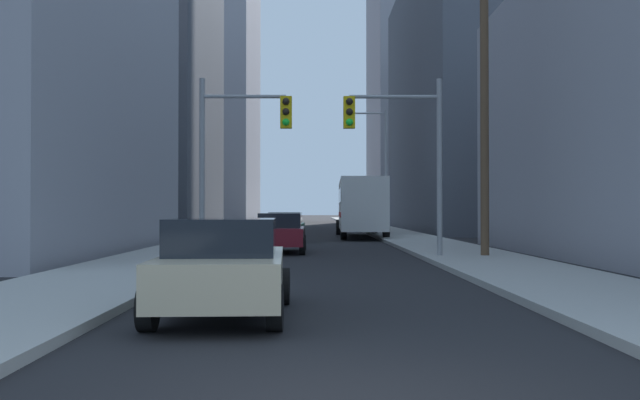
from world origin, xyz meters
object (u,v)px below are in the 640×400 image
at_px(sedan_beige, 224,267).
at_px(sedan_maroon, 280,233).
at_px(sedan_green, 286,227).
at_px(traffic_signal_near_right, 398,138).
at_px(traffic_signal_near_left, 241,139).
at_px(city_bus, 361,205).

distance_m(sedan_beige, sedan_maroon, 15.85).
xyz_separation_m(sedan_beige, sedan_maroon, (0.14, 15.85, 0.00)).
height_order(sedan_beige, sedan_maroon, same).
distance_m(sedan_green, traffic_signal_near_right, 13.32).
bearing_deg(sedan_green, traffic_signal_near_left, -94.77).
relative_size(city_bus, sedan_beige, 2.71).
height_order(sedan_beige, traffic_signal_near_right, traffic_signal_near_right).
height_order(sedan_beige, traffic_signal_near_left, traffic_signal_near_left).
height_order(city_bus, traffic_signal_near_right, traffic_signal_near_right).
bearing_deg(traffic_signal_near_left, traffic_signal_near_right, 0.00).
relative_size(sedan_beige, traffic_signal_near_left, 0.71).
distance_m(sedan_beige, traffic_signal_near_right, 13.19).
relative_size(city_bus, sedan_green, 2.72).
bearing_deg(city_bus, sedan_green, -124.15).
distance_m(city_bus, sedan_beige, 30.86).
bearing_deg(sedan_maroon, sedan_green, 90.83).
xyz_separation_m(city_bus, sedan_green, (-4.24, -6.26, -1.16)).
bearing_deg(city_bus, sedan_maroon, -105.66).
bearing_deg(sedan_beige, traffic_signal_near_right, 70.77).
bearing_deg(sedan_green, sedan_maroon, -89.17).
bearing_deg(sedan_green, city_bus, 55.85).
xyz_separation_m(city_bus, traffic_signal_near_right, (-0.05, -18.47, 2.09)).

